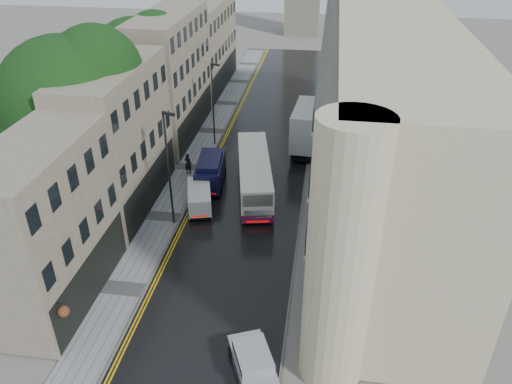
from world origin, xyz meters
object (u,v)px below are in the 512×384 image
(lamp_post_near, at_px, (169,171))
(white_lorry, at_px, (293,133))
(navy_van, at_px, (196,180))
(cream_bus, at_px, (242,194))
(pedestrian, at_px, (188,164))
(tree_far, at_px, (138,80))
(lamp_post_far, at_px, (213,105))
(white_van, at_px, (189,208))
(tree_near, at_px, (71,125))

(lamp_post_near, bearing_deg, white_lorry, 77.60)
(white_lorry, distance_m, navy_van, 11.19)
(cream_bus, bearing_deg, pedestrian, 126.78)
(tree_far, relative_size, navy_van, 2.38)
(white_lorry, bearing_deg, pedestrian, -145.44)
(navy_van, bearing_deg, pedestrian, 109.72)
(navy_van, relative_size, lamp_post_far, 0.65)
(white_lorry, height_order, white_van, white_lorry)
(cream_bus, bearing_deg, white_lorry, 61.88)
(cream_bus, relative_size, white_lorry, 1.26)
(lamp_post_near, height_order, lamp_post_far, lamp_post_near)
(tree_far, relative_size, lamp_post_near, 1.40)
(pedestrian, bearing_deg, lamp_post_far, -81.36)
(tree_near, distance_m, lamp_post_far, 15.06)
(lamp_post_near, bearing_deg, navy_van, 100.54)
(white_lorry, bearing_deg, lamp_post_far, 175.44)
(lamp_post_near, relative_size, lamp_post_far, 1.10)
(cream_bus, height_order, lamp_post_near, lamp_post_near)
(tree_far, bearing_deg, lamp_post_near, -63.22)
(cream_bus, xyz_separation_m, navy_van, (-4.07, 1.78, -0.13))
(navy_van, bearing_deg, white_lorry, 43.93)
(white_van, bearing_deg, cream_bus, 10.37)
(tree_near, xyz_separation_m, white_lorry, (15.51, 11.44, -4.68))
(tree_near, bearing_deg, white_lorry, 36.42)
(lamp_post_near, bearing_deg, cream_bus, 48.59)
(white_lorry, relative_size, white_van, 2.12)
(tree_far, xyz_separation_m, lamp_post_far, (7.37, -0.34, -2.08))
(navy_van, relative_size, pedestrian, 2.77)
(cream_bus, bearing_deg, tree_near, 174.25)
(tree_near, distance_m, pedestrian, 10.91)
(lamp_post_far, bearing_deg, cream_bus, -52.34)
(cream_bus, bearing_deg, white_van, -165.60)
(tree_near, relative_size, pedestrian, 7.33)
(navy_van, bearing_deg, lamp_post_near, -104.01)
(tree_near, height_order, cream_bus, tree_near)
(white_lorry, bearing_deg, lamp_post_near, -116.99)
(cream_bus, distance_m, lamp_post_near, 6.25)
(lamp_post_far, bearing_deg, navy_van, -70.90)
(tree_near, distance_m, white_van, 10.54)
(tree_near, xyz_separation_m, lamp_post_near, (7.64, -1.54, -2.38))
(tree_near, relative_size, lamp_post_far, 1.72)
(pedestrian, height_order, lamp_post_far, lamp_post_far)
(navy_van, bearing_deg, tree_near, -166.22)
(tree_far, xyz_separation_m, navy_van, (7.99, -10.06, -4.87))
(tree_near, height_order, white_van, tree_near)
(tree_far, distance_m, lamp_post_near, 16.37)
(tree_far, xyz_separation_m, lamp_post_near, (7.34, -14.54, -1.67))
(white_lorry, xyz_separation_m, pedestrian, (-8.81, -5.16, -1.20))
(cream_bus, bearing_deg, lamp_post_far, 101.13)
(tree_near, bearing_deg, pedestrian, 43.18)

